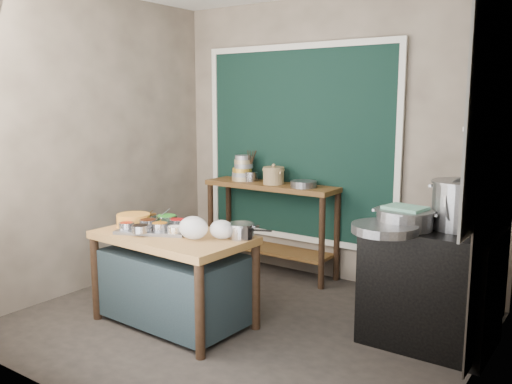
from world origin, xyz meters
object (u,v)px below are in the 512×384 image
Objects in this scene: yellow_basin at (134,220)px; utensil_cup at (251,176)px; condiment_tray at (156,229)px; steamer at (405,219)px; back_counter at (271,228)px; saucepan at (241,231)px; stock_pot at (462,205)px; stove_block at (431,287)px; ceramic_crock at (274,177)px; prep_table at (174,279)px.

utensil_cup reaches higher than yellow_basin.
condiment_tray is 1.95m from steamer.
saucepan is at bearing -65.39° from back_counter.
back_counter is at bearing 93.30° from saucepan.
back_counter reaches higher than saucepan.
utensil_cup is at bearing 155.88° from steamer.
yellow_basin is 0.62× the size of stock_pot.
stove_block is 2.02× the size of stock_pot.
utensil_cup is at bearing 101.57° from saucepan.
stock_pot is (2.16, 0.90, 0.29)m from condiment_tray.
stock_pot is at bearing 20.75° from yellow_basin.
back_counter reaches higher than yellow_basin.
stock_pot is (2.02, -0.64, 0.03)m from ceramic_crock.
back_counter is 3.36× the size of steamer.
stove_block is at bearing 5.87° from saucepan.
yellow_basin is (-2.24, -0.85, 0.38)m from stove_block.
back_counter is 6.77× the size of saucepan.
back_counter reaches higher than condiment_tray.
steamer is (2.00, -0.90, -0.05)m from utensil_cup.
stock_pot is at bearing 21.04° from stove_block.
ceramic_crock reaches higher than utensil_cup.
yellow_basin is 1.61m from utensil_cup.
condiment_tray is 2.46× the size of ceramic_crock.
condiment_tray is at bearing -93.12° from back_counter.
stock_pot is (2.34, -0.68, 0.05)m from utensil_cup.
condiment_tray is 2.06× the size of yellow_basin.
utensil_cup is 0.32m from ceramic_crock.
stock_pot is at bearing 5.18° from saucepan.
ceramic_crock reaches higher than back_counter.
yellow_basin is 0.64× the size of steamer.
saucepan is (0.72, 0.19, 0.05)m from condiment_tray.
steamer is at bearing 20.78° from condiment_tray.
back_counter is at bearing 158.98° from stove_block.
saucepan is 1.49m from ceramic_crock.
stock_pot reaches higher than back_counter.
yellow_basin is 0.99m from saucepan.
stove_block is 2.18m from condiment_tray.
stove_block is at bearing -18.99° from utensil_cup.
stock_pot reaches higher than ceramic_crock.
yellow_basin is at bearing -102.24° from back_counter.
stove_block is 1.58× the size of condiment_tray.
stock_pot reaches higher than condiment_tray.
stove_block is 0.66m from stock_pot.
ceramic_crock is 1.89m from steamer.
ceramic_crock reaches higher than stove_block.
prep_table is at bearing -86.21° from back_counter.
prep_table is at bearing -154.67° from stove_block.
ceramic_crock is (0.32, -0.04, 0.03)m from utensil_cup.
back_counter is (-0.10, 1.58, 0.10)m from prep_table.
saucepan is (0.98, 0.20, 0.01)m from yellow_basin.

